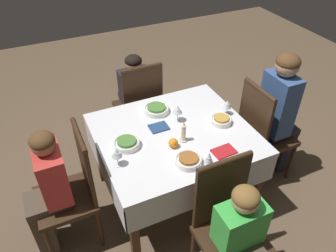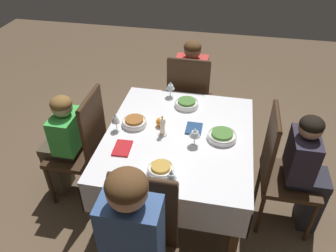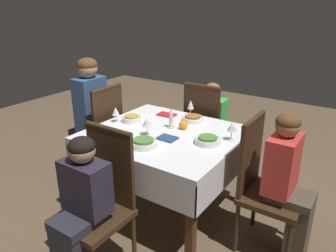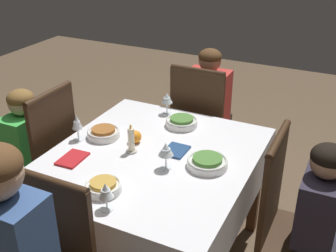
{
  "view_description": "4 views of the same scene",
  "coord_description": "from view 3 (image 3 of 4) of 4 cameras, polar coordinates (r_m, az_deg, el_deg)",
  "views": [
    {
      "loc": [
        0.87,
        1.79,
        2.36
      ],
      "look_at": [
        0.04,
        -0.02,
        0.8
      ],
      "focal_mm": 35.0,
      "sensor_mm": 36.0,
      "label": 1
    },
    {
      "loc": [
        -1.86,
        -0.29,
        2.23
      ],
      "look_at": [
        -0.02,
        0.08,
        0.82
      ],
      "focal_mm": 35.0,
      "sensor_mm": 36.0,
      "label": 2
    },
    {
      "loc": [
        1.41,
        -2.04,
        1.76
      ],
      "look_at": [
        0.08,
        -0.08,
        0.84
      ],
      "focal_mm": 35.0,
      "sensor_mm": 36.0,
      "label": 3
    },
    {
      "loc": [
        -1.73,
        -0.94,
        1.91
      ],
      "look_at": [
        0.03,
        -0.08,
        0.92
      ],
      "focal_mm": 45.0,
      "sensor_mm": 36.0,
      "label": 4
    }
  ],
  "objects": [
    {
      "name": "napkin_red_folded",
      "position": [
        2.56,
        -0.13,
        -2.14
      ],
      "size": [
        0.15,
        0.12,
        0.01
      ],
      "rotation": [
        0.0,
        0.0,
        -0.0
      ],
      "color": "navy",
      "rests_on": "dining_table"
    },
    {
      "name": "bowl_south",
      "position": [
        2.43,
        -4.31,
        -2.93
      ],
      "size": [
        0.21,
        0.21,
        0.06
      ],
      "color": "white",
      "rests_on": "dining_table"
    },
    {
      "name": "bowl_west",
      "position": [
        2.94,
        -6.37,
        1.32
      ],
      "size": [
        0.17,
        0.17,
        0.06
      ],
      "color": "white",
      "rests_on": "dining_table"
    },
    {
      "name": "wine_glass_west",
      "position": [
        2.92,
        -9.1,
        2.46
      ],
      "size": [
        0.07,
        0.07,
        0.14
      ],
      "color": "white",
      "rests_on": "dining_table"
    },
    {
      "name": "chair_west",
      "position": [
        3.32,
        -11.6,
        -0.92
      ],
      "size": [
        0.42,
        0.42,
        1.01
      ],
      "rotation": [
        0.0,
        0.0,
        -1.57
      ],
      "color": "#382314",
      "rests_on": "ground_plane"
    },
    {
      "name": "bowl_east",
      "position": [
        2.49,
        6.9,
        -2.46
      ],
      "size": [
        0.2,
        0.2,
        0.06
      ],
      "color": "white",
      "rests_on": "dining_table"
    },
    {
      "name": "dining_table",
      "position": [
        2.72,
        -0.46,
        -2.97
      ],
      "size": [
        1.19,
        1.07,
        0.74
      ],
      "color": "silver",
      "rests_on": "ground_plane"
    },
    {
      "name": "person_adult_denim",
      "position": [
        3.37,
        -13.73,
        2.35
      ],
      "size": [
        0.34,
        0.3,
        1.25
      ],
      "rotation": [
        0.0,
        0.0,
        -1.57
      ],
      "color": "#282833",
      "rests_on": "ground_plane"
    },
    {
      "name": "candle_centerpiece",
      "position": [
        2.76,
        0.55,
        0.95
      ],
      "size": [
        0.06,
        0.06,
        0.17
      ],
      "color": "beige",
      "rests_on": "dining_table"
    },
    {
      "name": "wine_glass_east",
      "position": [
        2.55,
        11.05,
        -0.24
      ],
      "size": [
        0.07,
        0.07,
        0.15
      ],
      "color": "white",
      "rests_on": "dining_table"
    },
    {
      "name": "person_child_green",
      "position": [
        3.53,
        7.94,
        0.71
      ],
      "size": [
        0.3,
        0.33,
        0.98
      ],
      "rotation": [
        0.0,
        0.0,
        3.14
      ],
      "color": "#4C4233",
      "rests_on": "ground_plane"
    },
    {
      "name": "bowl_north",
      "position": [
        2.92,
        4.35,
        1.3
      ],
      "size": [
        0.19,
        0.19,
        0.06
      ],
      "color": "white",
      "rests_on": "dining_table"
    },
    {
      "name": "chair_south",
      "position": [
        2.26,
        -11.65,
        -12.16
      ],
      "size": [
        0.42,
        0.42,
        1.01
      ],
      "color": "#382314",
      "rests_on": "ground_plane"
    },
    {
      "name": "chair_north",
      "position": [
        3.38,
        6.58,
        -0.15
      ],
      "size": [
        0.42,
        0.42,
        1.01
      ],
      "rotation": [
        0.0,
        0.0,
        3.14
      ],
      "color": "#382314",
      "rests_on": "ground_plane"
    },
    {
      "name": "wine_glass_south",
      "position": [
        2.6,
        -3.69,
        0.62
      ],
      "size": [
        0.08,
        0.08,
        0.15
      ],
      "color": "white",
      "rests_on": "dining_table"
    },
    {
      "name": "wine_glass_north",
      "position": [
        3.03,
        3.97,
        3.65
      ],
      "size": [
        0.06,
        0.06,
        0.16
      ],
      "color": "white",
      "rests_on": "dining_table"
    },
    {
      "name": "orange_fruit",
      "position": [
        2.75,
        2.68,
        0.21
      ],
      "size": [
        0.07,
        0.07,
        0.07
      ],
      "primitive_type": "sphere",
      "color": "orange",
      "rests_on": "dining_table"
    },
    {
      "name": "chair_east",
      "position": [
        2.48,
        16.28,
        -9.3
      ],
      "size": [
        0.42,
        0.42,
        1.01
      ],
      "rotation": [
        0.0,
        0.0,
        1.57
      ],
      "color": "#382314",
      "rests_on": "ground_plane"
    },
    {
      "name": "napkin_spare_side",
      "position": [
        3.08,
        -0.24,
        1.98
      ],
      "size": [
        0.17,
        0.12,
        0.01
      ],
      "rotation": [
        0.0,
        0.0,
        0.05
      ],
      "color": "red",
      "rests_on": "dining_table"
    },
    {
      "name": "person_child_dark",
      "position": [
        2.15,
        -15.11,
        -13.74
      ],
      "size": [
        0.3,
        0.33,
        1.01
      ],
      "color": "#282833",
      "rests_on": "ground_plane"
    },
    {
      "name": "person_child_red",
      "position": [
        2.42,
        20.29,
        -9.18
      ],
      "size": [
        0.33,
        0.3,
        1.08
      ],
      "rotation": [
        0.0,
        0.0,
        1.57
      ],
      "color": "#4C4233",
      "rests_on": "ground_plane"
    },
    {
      "name": "ground_plane",
      "position": [
        3.04,
        -0.42,
        -14.18
      ],
      "size": [
        8.0,
        8.0,
        0.0
      ],
      "primitive_type": "plane",
      "color": "brown"
    }
  ]
}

